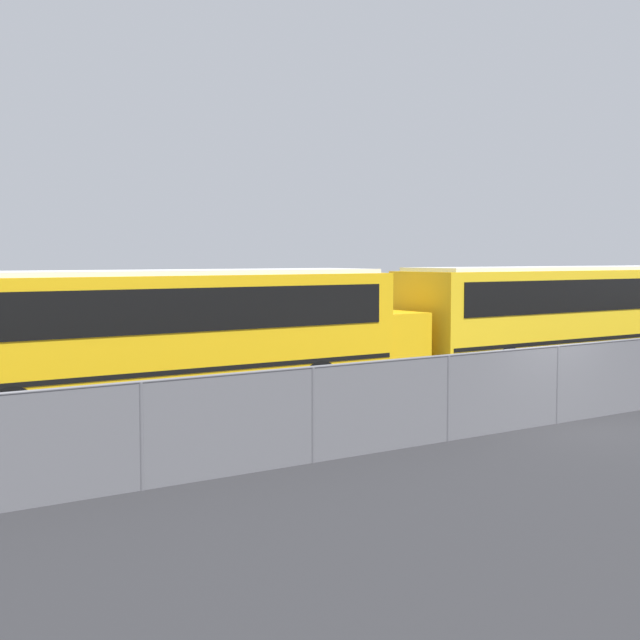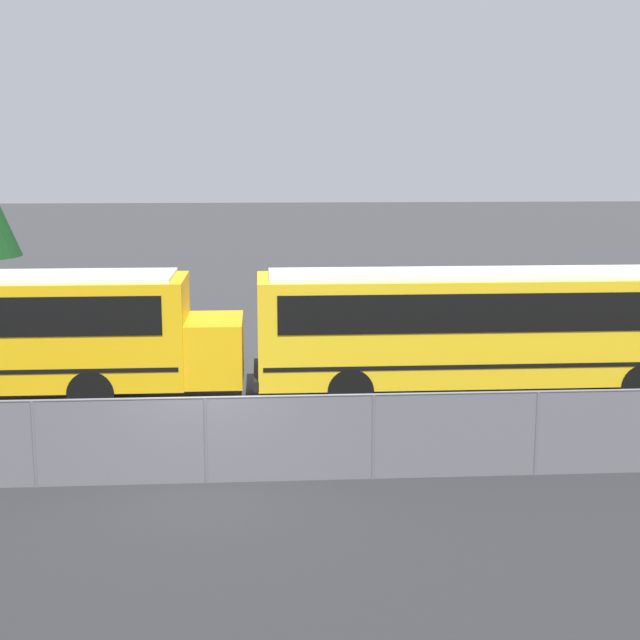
% 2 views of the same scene
% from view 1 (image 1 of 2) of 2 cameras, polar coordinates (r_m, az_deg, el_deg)
% --- Properties ---
extents(ground_plane, '(200.00, 200.00, 0.00)m').
position_cam_1_polar(ground_plane, '(18.98, 14.88, -6.43)').
color(ground_plane, '#38383A').
extents(fence, '(91.12, 0.07, 1.62)m').
position_cam_1_polar(fence, '(18.85, 14.93, -3.95)').
color(fence, '#9EA0A5').
rests_on(fence, ground_plane).
extents(school_bus_2, '(12.53, 2.46, 3.13)m').
position_cam_1_polar(school_bus_2, '(19.44, -9.66, -0.52)').
color(school_bus_2, yellow).
rests_on(school_bus_2, ground_plane).
extents(school_bus_3, '(12.53, 2.46, 3.13)m').
position_cam_1_polar(school_bus_3, '(27.33, 15.50, 0.69)').
color(school_bus_3, yellow).
rests_on(school_bus_3, ground_plane).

